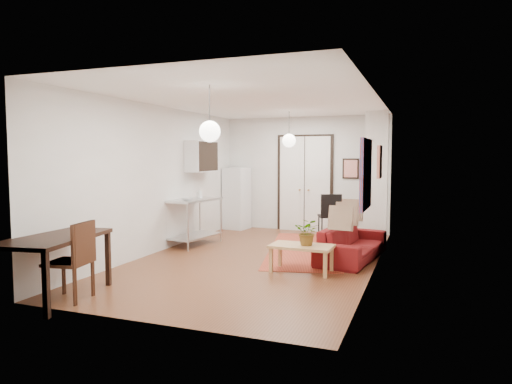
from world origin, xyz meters
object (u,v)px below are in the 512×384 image
(kitchen_counter, at_px, (194,215))
(black_side_chair, at_px, (330,211))
(dining_table, at_px, (54,243))
(coffee_table, at_px, (302,249))
(fridge, at_px, (237,198))
(dining_chair_far, at_px, (73,253))
(dining_chair_near, at_px, (75,253))
(sofa, at_px, (352,243))

(kitchen_counter, relative_size, black_side_chair, 1.32)
(dining_table, distance_m, black_side_chair, 6.42)
(dining_table, bearing_deg, coffee_table, 42.23)
(dining_table, height_order, black_side_chair, black_side_chair)
(fridge, height_order, dining_chair_far, fridge)
(kitchen_counter, distance_m, dining_table, 3.94)
(fridge, distance_m, dining_chair_near, 6.17)
(fridge, bearing_deg, kitchen_counter, -82.07)
(sofa, xyz_separation_m, dining_table, (-3.38, -3.73, 0.45))
(dining_table, bearing_deg, sofa, 47.82)
(sofa, height_order, coffee_table, sofa)
(coffee_table, relative_size, black_side_chair, 1.00)
(sofa, xyz_separation_m, kitchen_counter, (-3.38, 0.21, 0.35))
(fridge, bearing_deg, dining_chair_near, -80.03)
(sofa, relative_size, black_side_chair, 1.99)
(dining_table, xyz_separation_m, black_side_chair, (2.55, 5.89, -0.14))
(dining_chair_far, xyz_separation_m, black_side_chair, (2.33, 5.79, 0.01))
(dining_chair_near, height_order, black_side_chair, dining_chair_near)
(sofa, bearing_deg, dining_chair_near, 146.66)
(fridge, distance_m, black_side_chair, 2.59)
(coffee_table, bearing_deg, dining_table, -137.77)
(sofa, xyz_separation_m, coffee_table, (-0.64, -1.24, 0.09))
(sofa, height_order, dining_chair_far, dining_chair_far)
(fridge, distance_m, dining_chair_far, 6.20)
(sofa, distance_m, coffee_table, 1.40)
(coffee_table, bearing_deg, dining_chair_far, -136.64)
(sofa, bearing_deg, dining_chair_far, 146.90)
(black_side_chair, bearing_deg, coffee_table, 70.98)
(dining_chair_near, bearing_deg, kitchen_counter, 174.23)
(fridge, relative_size, dining_chair_far, 1.54)
(coffee_table, height_order, dining_chair_near, dining_chair_near)
(dining_chair_far, bearing_deg, sofa, 129.83)
(dining_chair_near, bearing_deg, sofa, 129.58)
(kitchen_counter, xyz_separation_m, fridge, (0.00, 2.36, 0.15))
(coffee_table, xyz_separation_m, dining_chair_far, (-2.53, -2.39, 0.22))
(coffee_table, distance_m, fridge, 4.71)
(kitchen_counter, height_order, black_side_chair, black_side_chair)
(kitchen_counter, height_order, dining_chair_far, dining_chair_far)
(fridge, height_order, dining_table, fridge)
(coffee_table, distance_m, dining_chair_far, 3.48)
(sofa, relative_size, fridge, 1.29)
(fridge, relative_size, black_side_chair, 1.54)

